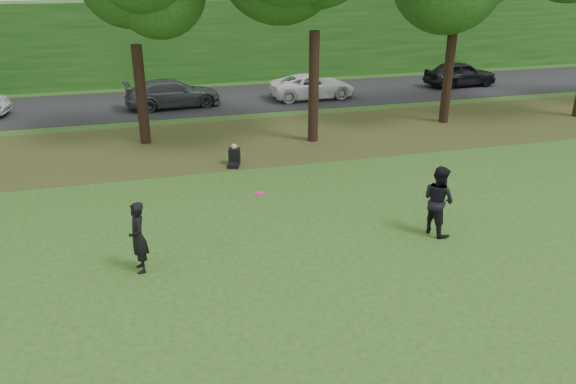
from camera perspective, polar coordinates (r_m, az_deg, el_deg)
The scene contains 9 objects.
ground at distance 12.72m, azimuth 2.19°, elevation -12.35°, with size 120.00×120.00×0.00m, color #244F18.
leaf_litter at distance 24.26m, azimuth -7.05°, elevation 4.95°, with size 60.00×7.00×0.01m, color #463219.
street at distance 31.93m, azimuth -9.29°, elevation 9.12°, with size 70.00×7.00×0.02m, color black.
far_hedge at distance 37.37m, azimuth -10.65°, elevation 14.85°, with size 70.00×3.00×5.00m, color #184814.
player_left at distance 14.38m, azimuth -14.98°, elevation -4.48°, with size 0.67×0.44×1.85m, color black.
player_right at distance 16.34m, azimuth 15.03°, elevation -0.81°, with size 0.98×0.76×2.02m, color black.
parked_cars at distance 30.86m, azimuth -12.24°, elevation 9.85°, with size 40.30×2.98×1.54m.
frisbee at distance 14.36m, azimuth -2.89°, elevation -0.16°, with size 0.37×0.37×0.09m.
seated_person at distance 21.46m, azimuth -5.49°, elevation 3.52°, with size 0.61×0.82×0.83m.
Camera 1 is at (-3.22, -9.92, 7.28)m, focal length 35.00 mm.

